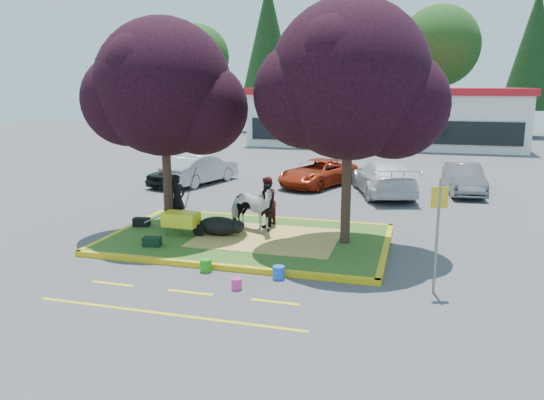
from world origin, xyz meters
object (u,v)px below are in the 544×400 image
(car_black, at_px, (183,172))
(bucket_blue, at_px, (279,273))
(sign_post, at_px, (438,223))
(calf, at_px, (219,226))
(wheelbarrow, at_px, (181,220))
(bucket_pink, at_px, (237,284))
(handler, at_px, (178,199))
(bucket_green, at_px, (206,265))
(car_silver, at_px, (200,169))
(cow, at_px, (251,208))

(car_black, bearing_deg, bucket_blue, -35.25)
(sign_post, height_order, car_black, sign_post)
(calf, xyz_separation_m, wheelbarrow, (-1.08, -0.34, 0.21))
(car_black, bearing_deg, bucket_pink, -40.15)
(sign_post, xyz_separation_m, bucket_pink, (-4.38, -1.01, -1.51))
(car_black, bearing_deg, handler, -46.53)
(wheelbarrow, bearing_deg, calf, 18.05)
(bucket_green, relative_size, car_black, 0.09)
(handler, distance_m, bucket_blue, 5.77)
(wheelbarrow, bearing_deg, car_black, 115.11)
(bucket_green, relative_size, bucket_pink, 1.23)
(bucket_pink, relative_size, car_silver, 0.06)
(bucket_blue, bearing_deg, bucket_green, 180.00)
(calf, bearing_deg, car_black, 141.94)
(cow, relative_size, car_black, 0.46)
(bucket_pink, height_order, bucket_blue, bucket_blue)
(handler, xyz_separation_m, bucket_green, (2.49, -3.65, -0.80))
(handler, bearing_deg, wheelbarrow, -123.29)
(cow, xyz_separation_m, bucket_green, (-0.09, -3.43, -0.73))
(sign_post, height_order, bucket_blue, sign_post)
(bucket_pink, bearing_deg, bucket_green, 141.37)
(car_silver, bearing_deg, bucket_green, 129.66)
(bucket_pink, bearing_deg, car_silver, 116.60)
(handler, distance_m, bucket_green, 4.49)
(cow, relative_size, sign_post, 0.67)
(handler, bearing_deg, calf, -89.69)
(sign_post, bearing_deg, cow, 131.04)
(cow, xyz_separation_m, bucket_pink, (1.06, -4.34, -0.76))
(bucket_blue, bearing_deg, car_silver, 121.31)
(wheelbarrow, xyz_separation_m, bucket_green, (1.79, -2.41, -0.48))
(cow, xyz_separation_m, sign_post, (5.44, -3.33, 0.75))
(calf, xyz_separation_m, sign_post, (6.24, -2.65, 1.21))
(calf, height_order, bucket_green, calf)
(calf, xyz_separation_m, car_black, (-4.89, 7.96, 0.22))
(calf, height_order, handler, handler)
(bucket_green, bearing_deg, handler, 124.36)
(bucket_green, distance_m, car_black, 12.09)
(wheelbarrow, xyz_separation_m, sign_post, (7.31, -2.31, 1.00))
(calf, relative_size, car_silver, 0.30)
(wheelbarrow, xyz_separation_m, bucket_blue, (3.69, -2.41, -0.48))
(cow, bearing_deg, bucket_pink, -149.24)
(cow, xyz_separation_m, car_black, (-5.69, 7.28, -0.24))
(cow, distance_m, car_black, 9.24)
(car_black, relative_size, car_silver, 0.89)
(cow, height_order, bucket_green, cow)
(calf, bearing_deg, bucket_blue, -25.99)
(cow, distance_m, car_silver, 9.40)
(sign_post, bearing_deg, handler, 138.65)
(calf, bearing_deg, wheelbarrow, -142.02)
(bucket_green, height_order, car_black, car_black)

